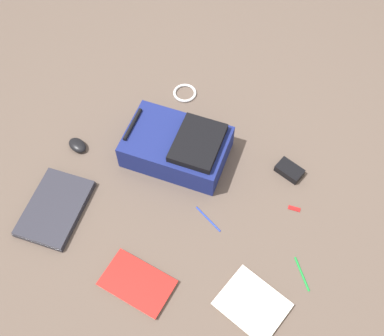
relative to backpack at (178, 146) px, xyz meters
The scene contains 11 objects.
ground_plane 0.16m from the backpack, 102.47° to the right, with size 4.15×4.15×0.00m, color brown.
backpack is the anchor object (origin of this frame).
laptop 0.58m from the backpack, 152.11° to the left, with size 0.38×0.30×0.03m.
book_manual 0.61m from the backpack, 160.10° to the right, with size 0.19×0.28×0.02m.
book_comic 0.73m from the backpack, 122.80° to the right, with size 0.22×0.26×0.02m.
computer_mouse 0.46m from the backpack, 118.66° to the left, with size 0.06×0.09×0.04m, color black.
cable_coil 0.37m from the backpack, 29.99° to the left, with size 0.11×0.11×0.01m, color silver.
power_brick 0.50m from the backpack, 66.33° to the right, with size 0.07×0.11×0.04m, color black.
pen_black 0.74m from the backpack, 104.30° to the right, with size 0.01×0.01×0.14m, color #198C33.
pen_blue 0.35m from the backpack, 123.79° to the right, with size 0.01×0.01×0.15m, color #1933B2.
usb_stick 0.56m from the backpack, 84.53° to the right, with size 0.02×0.05×0.01m, color #B21919.
Camera 1 is at (-0.90, -0.57, 1.80)m, focal length 44.64 mm.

